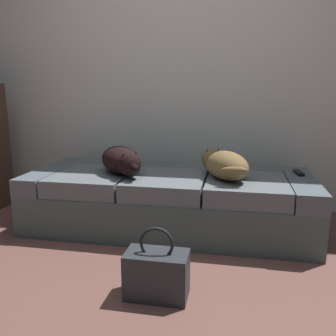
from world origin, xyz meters
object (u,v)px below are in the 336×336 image
at_px(couch, 169,200).
at_px(tv_remote, 299,173).
at_px(dog_dark, 122,160).
at_px(dog_tan, 224,164).
at_px(handbag, 157,274).

height_order(couch, tv_remote, tv_remote).
height_order(dog_dark, tv_remote, dog_dark).
height_order(couch, dog_tan, dog_tan).
bearing_deg(handbag, couch, 97.00).
bearing_deg(tv_remote, dog_dark, -177.27).
xyz_separation_m(couch, dog_dark, (-0.34, -0.09, 0.32)).
height_order(couch, handbag, couch).
xyz_separation_m(dog_dark, handbag, (0.46, -0.86, -0.41)).
bearing_deg(handbag, dog_tan, 71.76).
height_order(tv_remote, handbag, tv_remote).
xyz_separation_m(couch, dog_tan, (0.41, -0.08, 0.32)).
bearing_deg(couch, tv_remote, 8.68).
xyz_separation_m(couch, handbag, (0.12, -0.96, -0.09)).
bearing_deg(handbag, dog_dark, 118.09).
distance_m(dog_dark, dog_tan, 0.75).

